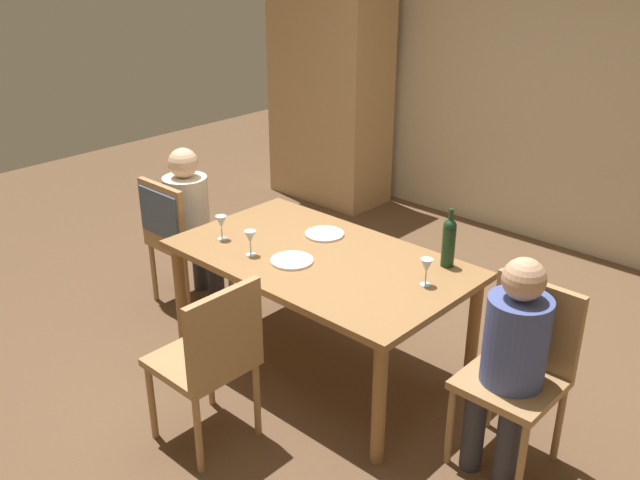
{
  "coord_description": "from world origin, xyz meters",
  "views": [
    {
      "loc": [
        2.43,
        -2.64,
        2.44
      ],
      "look_at": [
        0.0,
        0.0,
        0.83
      ],
      "focal_mm": 39.42,
      "sensor_mm": 36.0,
      "label": 1
    }
  ],
  "objects_px": {
    "chair_right_end": "(521,363)",
    "wine_glass_near_left": "(221,223)",
    "person_man_bearded": "(190,214)",
    "wine_glass_centre": "(426,267)",
    "dining_table": "(320,269)",
    "wine_bottle_tall_green": "(449,241)",
    "armoire_cabinet": "(330,84)",
    "dinner_plate_host": "(292,261)",
    "wine_glass_near_right": "(250,238)",
    "chair_left_end": "(173,227)",
    "person_woman_host": "(512,352)",
    "chair_near": "(211,355)",
    "dinner_plate_guest_left": "(324,234)"
  },
  "relations": [
    {
      "from": "dinner_plate_host",
      "to": "chair_right_end",
      "type": "bearing_deg",
      "value": 10.78
    },
    {
      "from": "wine_bottle_tall_green",
      "to": "wine_glass_near_left",
      "type": "xyz_separation_m",
      "value": [
        -1.19,
        -0.61,
        -0.04
      ]
    },
    {
      "from": "chair_near",
      "to": "dinner_plate_host",
      "type": "height_order",
      "value": "chair_near"
    },
    {
      "from": "chair_left_end",
      "to": "wine_bottle_tall_green",
      "type": "bearing_deg",
      "value": 15.56
    },
    {
      "from": "chair_right_end",
      "to": "wine_glass_centre",
      "type": "distance_m",
      "value": 0.66
    },
    {
      "from": "wine_glass_near_left",
      "to": "dinner_plate_host",
      "type": "bearing_deg",
      "value": 6.91
    },
    {
      "from": "armoire_cabinet",
      "to": "wine_glass_centre",
      "type": "relative_size",
      "value": 14.63
    },
    {
      "from": "wine_bottle_tall_green",
      "to": "dinner_plate_guest_left",
      "type": "bearing_deg",
      "value": -169.29
    },
    {
      "from": "armoire_cabinet",
      "to": "wine_glass_centre",
      "type": "distance_m",
      "value": 3.36
    },
    {
      "from": "dining_table",
      "to": "person_woman_host",
      "type": "height_order",
      "value": "person_woman_host"
    },
    {
      "from": "chair_left_end",
      "to": "person_woman_host",
      "type": "bearing_deg",
      "value": 2.29
    },
    {
      "from": "chair_right_end",
      "to": "wine_glass_near_left",
      "type": "height_order",
      "value": "chair_right_end"
    },
    {
      "from": "person_woman_host",
      "to": "wine_glass_near_right",
      "type": "distance_m",
      "value": 1.56
    },
    {
      "from": "wine_glass_near_left",
      "to": "chair_left_end",
      "type": "bearing_deg",
      "value": 171.21
    },
    {
      "from": "wine_glass_near_left",
      "to": "chair_near",
      "type": "bearing_deg",
      "value": -43.91
    },
    {
      "from": "chair_right_end",
      "to": "chair_near",
      "type": "relative_size",
      "value": 1.0
    },
    {
      "from": "armoire_cabinet",
      "to": "person_man_bearded",
      "type": "relative_size",
      "value": 1.95
    },
    {
      "from": "armoire_cabinet",
      "to": "wine_glass_near_right",
      "type": "height_order",
      "value": "armoire_cabinet"
    },
    {
      "from": "chair_right_end",
      "to": "chair_near",
      "type": "bearing_deg",
      "value": 40.13
    },
    {
      "from": "wine_bottle_tall_green",
      "to": "dinner_plate_host",
      "type": "relative_size",
      "value": 1.39
    },
    {
      "from": "armoire_cabinet",
      "to": "wine_bottle_tall_green",
      "type": "relative_size",
      "value": 6.51
    },
    {
      "from": "dining_table",
      "to": "person_man_bearded",
      "type": "height_order",
      "value": "person_man_bearded"
    },
    {
      "from": "chair_left_end",
      "to": "person_man_bearded",
      "type": "distance_m",
      "value": 0.16
    },
    {
      "from": "dining_table",
      "to": "dinner_plate_host",
      "type": "bearing_deg",
      "value": -112.54
    },
    {
      "from": "chair_left_end",
      "to": "wine_bottle_tall_green",
      "type": "distance_m",
      "value": 1.91
    },
    {
      "from": "chair_right_end",
      "to": "wine_glass_centre",
      "type": "relative_size",
      "value": 6.17
    },
    {
      "from": "wine_glass_near_right",
      "to": "armoire_cabinet",
      "type": "bearing_deg",
      "value": 123.4
    },
    {
      "from": "wine_bottle_tall_green",
      "to": "dinner_plate_guest_left",
      "type": "distance_m",
      "value": 0.8
    },
    {
      "from": "chair_left_end",
      "to": "person_man_bearded",
      "type": "height_order",
      "value": "person_man_bearded"
    },
    {
      "from": "wine_glass_near_left",
      "to": "wine_glass_near_right",
      "type": "height_order",
      "value": "same"
    },
    {
      "from": "person_man_bearded",
      "to": "dinner_plate_guest_left",
      "type": "bearing_deg",
      "value": 11.41
    },
    {
      "from": "chair_near",
      "to": "wine_glass_centre",
      "type": "height_order",
      "value": "chair_near"
    },
    {
      "from": "chair_right_end",
      "to": "wine_glass_centre",
      "type": "height_order",
      "value": "chair_right_end"
    },
    {
      "from": "armoire_cabinet",
      "to": "wine_glass_near_left",
      "type": "bearing_deg",
      "value": -61.16
    },
    {
      "from": "wine_glass_near_left",
      "to": "wine_glass_near_right",
      "type": "distance_m",
      "value": 0.29
    },
    {
      "from": "dinner_plate_host",
      "to": "person_woman_host",
      "type": "bearing_deg",
      "value": 5.88
    },
    {
      "from": "chair_left_end",
      "to": "dinner_plate_host",
      "type": "distance_m",
      "value": 1.17
    },
    {
      "from": "dining_table",
      "to": "chair_right_end",
      "type": "relative_size",
      "value": 1.84
    },
    {
      "from": "wine_glass_near_right",
      "to": "chair_right_end",
      "type": "bearing_deg",
      "value": 12.64
    },
    {
      "from": "dinner_plate_host",
      "to": "chair_left_end",
      "type": "bearing_deg",
      "value": 178.26
    },
    {
      "from": "wine_glass_near_right",
      "to": "dinner_plate_host",
      "type": "height_order",
      "value": "wine_glass_near_right"
    },
    {
      "from": "wine_bottle_tall_green",
      "to": "wine_glass_near_right",
      "type": "relative_size",
      "value": 2.25
    },
    {
      "from": "chair_near",
      "to": "dinner_plate_host",
      "type": "bearing_deg",
      "value": 12.1
    },
    {
      "from": "armoire_cabinet",
      "to": "dinner_plate_host",
      "type": "relative_size",
      "value": 9.06
    },
    {
      "from": "dining_table",
      "to": "wine_bottle_tall_green",
      "type": "bearing_deg",
      "value": 32.78
    },
    {
      "from": "dining_table",
      "to": "wine_bottle_tall_green",
      "type": "height_order",
      "value": "wine_bottle_tall_green"
    },
    {
      "from": "wine_glass_near_left",
      "to": "person_woman_host",
      "type": "bearing_deg",
      "value": 6.18
    },
    {
      "from": "wine_glass_near_right",
      "to": "dining_table",
      "type": "bearing_deg",
      "value": 40.45
    },
    {
      "from": "person_woman_host",
      "to": "wine_glass_near_right",
      "type": "height_order",
      "value": "person_woman_host"
    },
    {
      "from": "person_man_bearded",
      "to": "wine_glass_centre",
      "type": "xyz_separation_m",
      "value": [
        1.87,
        0.09,
        0.19
      ]
    }
  ]
}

